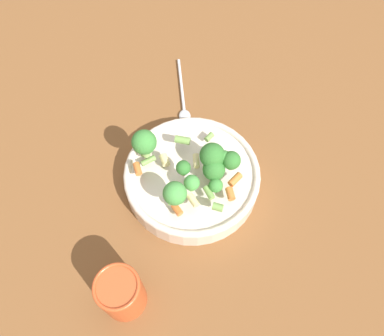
{
  "coord_description": "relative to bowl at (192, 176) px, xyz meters",
  "views": [
    {
      "loc": [
        0.27,
        0.23,
        0.67
      ],
      "look_at": [
        0.0,
        0.0,
        0.06
      ],
      "focal_mm": 35.0,
      "sensor_mm": 36.0,
      "label": 1
    }
  ],
  "objects": [
    {
      "name": "pasta_salad",
      "position": [
        0.01,
        0.01,
        0.07
      ],
      "size": [
        0.18,
        0.22,
        0.08
      ],
      "color": "#8CB766",
      "rests_on": "bowl"
    },
    {
      "name": "spoon",
      "position": [
        -0.14,
        -0.15,
        -0.02
      ],
      "size": [
        0.14,
        0.15,
        0.01
      ],
      "rotation": [
        0.0,
        0.0,
        7.09
      ],
      "color": "silver",
      "rests_on": "ground_plane"
    },
    {
      "name": "bowl",
      "position": [
        0.0,
        0.0,
        0.0
      ],
      "size": [
        0.26,
        0.26,
        0.05
      ],
      "color": "beige",
      "rests_on": "ground_plane"
    },
    {
      "name": "cup",
      "position": [
        0.24,
        0.06,
        0.02
      ],
      "size": [
        0.07,
        0.07,
        0.1
      ],
      "color": "#CC4C23",
      "rests_on": "ground_plane"
    },
    {
      "name": "ground_plane",
      "position": [
        0.0,
        0.0,
        -0.03
      ],
      "size": [
        3.0,
        3.0,
        0.0
      ],
      "primitive_type": "plane",
      "color": "brown"
    }
  ]
}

